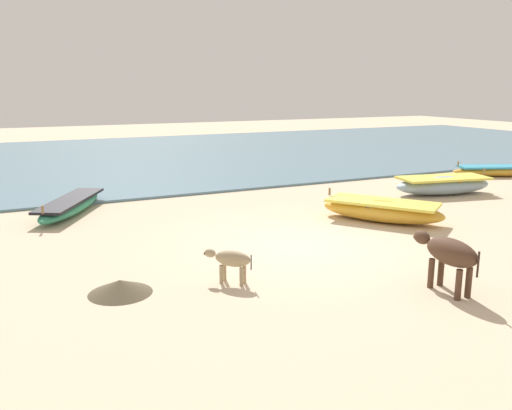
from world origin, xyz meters
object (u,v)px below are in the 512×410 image
cow_adult_dark (449,253)px  fishing_boat_1 (71,205)px  fishing_boat_4 (443,185)px  fishing_boat_2 (382,210)px  calf_near_dun (231,260)px

cow_adult_dark → fishing_boat_1: bearing=29.5°
fishing_boat_4 → cow_adult_dark: size_ratio=2.37×
fishing_boat_2 → fishing_boat_4: bearing=-99.6°
fishing_boat_2 → cow_adult_dark: (-2.10, -4.37, 0.39)m
fishing_boat_1 → calf_near_dun: size_ratio=4.66×
fishing_boat_1 → fishing_boat_2: bearing=86.8°
fishing_boat_2 → fishing_boat_4: (4.06, 1.97, 0.02)m
fishing_boat_1 → fishing_boat_4: (11.32, -2.44, 0.09)m
cow_adult_dark → calf_near_dun: cow_adult_dark is taller
fishing_boat_2 → cow_adult_dark: size_ratio=2.20×
fishing_boat_2 → fishing_boat_1: bearing=23.2°
calf_near_dun → fishing_boat_1: bearing=-27.5°
fishing_boat_1 → fishing_boat_4: 11.58m
fishing_boat_2 → calf_near_dun: (-5.28, -2.40, 0.14)m
fishing_boat_1 → cow_adult_dark: (5.15, -8.78, 0.46)m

